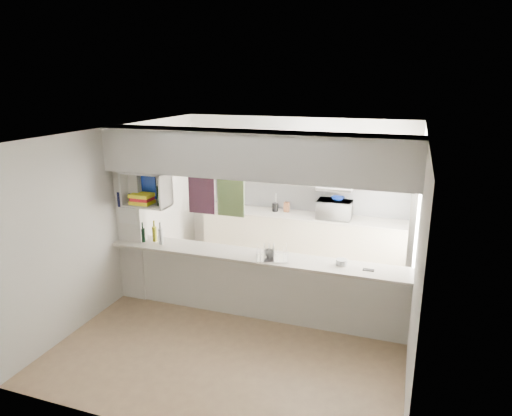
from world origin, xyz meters
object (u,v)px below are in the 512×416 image
at_px(dish_rack, 272,253).
at_px(wine_bottles, 153,235).
at_px(microwave, 335,209).
at_px(bowl, 338,199).

relative_size(dish_rack, wine_bottles, 1.36).
distance_m(microwave, bowl, 0.20).
relative_size(bowl, wine_bottles, 0.63).
bearing_deg(wine_bottles, microwave, 41.77).
bearing_deg(microwave, bowl, -140.69).
xyz_separation_m(dish_rack, wine_bottles, (-1.84, 0.05, 0.03)).
xyz_separation_m(microwave, wine_bottles, (-2.31, -2.07, -0.04)).
height_order(microwave, wine_bottles, wine_bottles).
relative_size(bowl, dish_rack, 0.46).
bearing_deg(bowl, dish_rack, -103.50).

